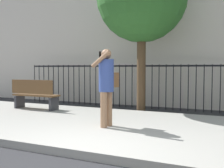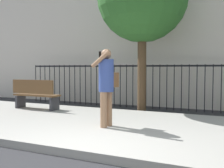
# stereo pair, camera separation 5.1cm
# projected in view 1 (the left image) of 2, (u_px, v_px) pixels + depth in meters

# --- Properties ---
(ground_plane) EXTENTS (60.00, 60.00, 0.00)m
(ground_plane) POSITION_uv_depth(u_px,v_px,m) (81.00, 160.00, 4.47)
(ground_plane) COLOR #28282B
(sidewalk) EXTENTS (28.00, 4.40, 0.15)m
(sidewalk) POSITION_uv_depth(u_px,v_px,m) (131.00, 129.00, 6.45)
(sidewalk) COLOR #9E9B93
(sidewalk) RESTS_ON ground
(iron_fence) EXTENTS (12.03, 0.04, 1.60)m
(iron_fence) POSITION_uv_depth(u_px,v_px,m) (170.00, 81.00, 9.74)
(iron_fence) COLOR black
(iron_fence) RESTS_ON ground
(pedestrian_on_phone) EXTENTS (0.51, 0.69, 1.75)m
(pedestrian_on_phone) POSITION_uv_depth(u_px,v_px,m) (107.00, 82.00, 6.27)
(pedestrian_on_phone) COLOR #936B4C
(pedestrian_on_phone) RESTS_ON sidewalk
(street_bench) EXTENTS (1.60, 0.45, 0.95)m
(street_bench) POSITION_uv_depth(u_px,v_px,m) (34.00, 94.00, 8.92)
(street_bench) COLOR brown
(street_bench) RESTS_ON sidewalk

